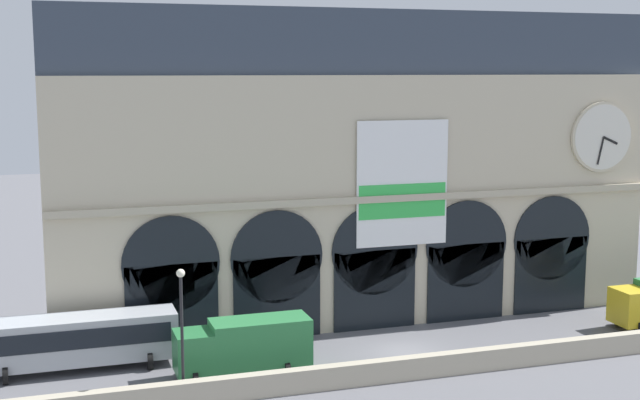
% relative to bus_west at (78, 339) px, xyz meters
% --- Properties ---
extents(ground_plane, '(200.00, 200.00, 0.00)m').
position_rel_bus_west_xyz_m(ground_plane, '(18.77, -2.79, -1.78)').
color(ground_plane, slate).
extents(quay_parapet_wall, '(90.00, 0.70, 1.26)m').
position_rel_bus_west_xyz_m(quay_parapet_wall, '(18.77, -7.06, -1.15)').
color(quay_parapet_wall, '#B2A891').
rests_on(quay_parapet_wall, ground).
extents(station_building, '(40.72, 4.98, 20.62)m').
position_rel_bus_west_xyz_m(station_building, '(18.81, 4.50, 8.20)').
color(station_building, beige).
rests_on(station_building, ground).
extents(bus_west, '(11.00, 3.25, 3.10)m').
position_rel_bus_west_xyz_m(bus_west, '(0.00, 0.00, 0.00)').
color(bus_west, '#ADB2B7').
rests_on(bus_west, ground).
extents(box_truck_midwest, '(7.50, 2.91, 3.12)m').
position_rel_bus_west_xyz_m(box_truck_midwest, '(8.78, -3.62, -0.08)').
color(box_truck_midwest, '#2D7A42').
rests_on(box_truck_midwest, ground).
extents(street_lamp_quayside, '(0.44, 0.44, 6.90)m').
position_rel_bus_west_xyz_m(street_lamp_quayside, '(4.95, -6.26, 2.63)').
color(street_lamp_quayside, black).
rests_on(street_lamp_quayside, ground).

